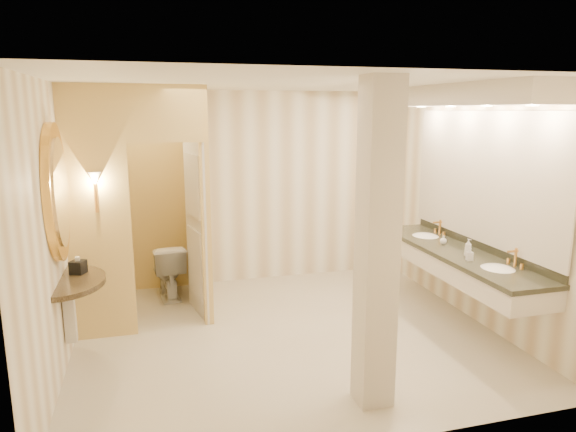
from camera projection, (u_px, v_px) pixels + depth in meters
name	position (u px, v px, depth m)	size (l,w,h in m)	color
floor	(288.00, 335.00, 5.67)	(4.50, 4.50, 0.00)	beige
ceiling	(288.00, 83.00, 5.12)	(4.50, 4.50, 0.00)	white
wall_back	(251.00, 188.00, 7.29)	(4.50, 0.02, 2.70)	white
wall_front	(365.00, 272.00, 3.51)	(4.50, 0.02, 2.70)	white
wall_left	(57.00, 228.00, 4.82)	(0.02, 4.00, 2.70)	white
wall_right	(474.00, 205.00, 5.98)	(0.02, 4.00, 2.70)	white
toilet_closet	(175.00, 201.00, 6.02)	(1.50, 1.55, 2.70)	#EFD77D
wall_sconce	(95.00, 180.00, 5.23)	(0.14, 0.14, 0.42)	gold
vanity	(464.00, 184.00, 5.68)	(0.75, 2.80, 2.09)	beige
console_shelf	(59.00, 231.00, 4.72)	(0.97, 0.97, 1.94)	black
pillar	(377.00, 248.00, 4.12)	(0.28, 0.28, 2.70)	beige
tissue_box	(78.00, 267.00, 4.98)	(0.13, 0.13, 0.13)	black
toilet	(168.00, 270.00, 6.76)	(0.41, 0.72, 0.73)	white
soap_bottle_a	(470.00, 254.00, 5.41)	(0.06, 0.06, 0.14)	beige
soap_bottle_b	(443.00, 240.00, 6.08)	(0.08, 0.08, 0.10)	silver
soap_bottle_c	(468.00, 248.00, 5.56)	(0.07, 0.08, 0.19)	#C6B28C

